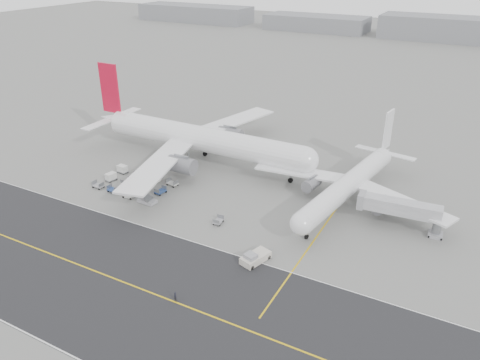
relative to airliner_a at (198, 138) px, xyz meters
The scene contains 10 objects.
ground 32.85m from the airliner_a, 71.73° to the right, with size 700.00×700.00×0.00m, color gray.
taxiway 51.26m from the airliner_a, 72.71° to the right, with size 220.00×59.00×0.03m.
horizon_buildings 233.01m from the airliner_a, 80.09° to the left, with size 520.00×28.00×28.00m, color gray, non-canonical shape.
airliner_a is the anchor object (origin of this frame).
airliner_b 41.59m from the airliner_a, ahead, with size 45.46×46.28×16.04m.
pushback_tug 46.98m from the airliner_a, 44.87° to the right, with size 4.29×7.61×2.15m.
jet_bridge 54.21m from the airliner_a, ahead, with size 17.04×4.33×6.39m.
gse_cluster 21.42m from the airliner_a, 105.21° to the right, with size 22.83×17.26×2.07m, color #9B9BA0, non-canonical shape.
stray_dolly 32.78m from the airliner_a, 50.16° to the right, with size 1.50×2.44×1.50m, color silver, non-canonical shape.
ground_crew_a 55.40m from the airliner_a, 61.22° to the right, with size 0.62×0.40×1.69m, color black.
Camera 1 is at (53.07, -64.45, 50.37)m, focal length 35.00 mm.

